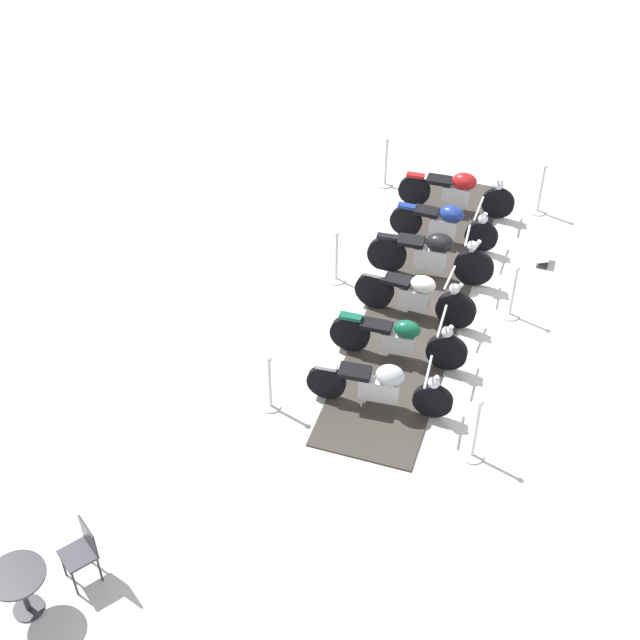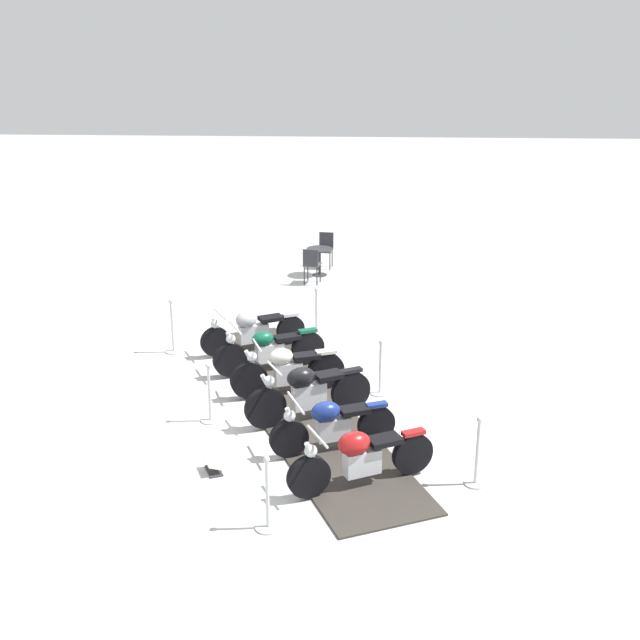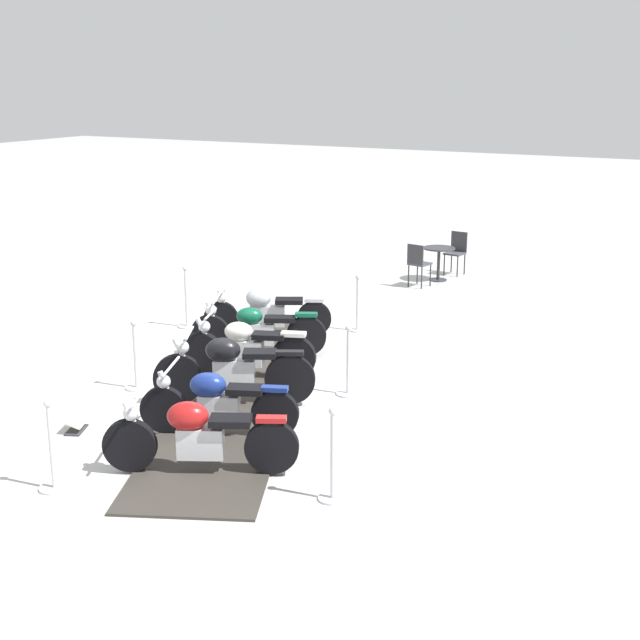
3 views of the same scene
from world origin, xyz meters
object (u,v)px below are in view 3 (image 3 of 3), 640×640
at_px(motorcycle_cream, 246,349).
at_px(stanchion_left_front, 358,311).
at_px(stanchion_right_mid, 136,368).
at_px(stanchion_right_front, 187,308).
at_px(motorcycle_forest, 256,329).
at_px(cafe_chair_near_table, 418,262).
at_px(stanchion_right_rear, 53,462).
at_px(stanchion_left_rear, 333,470).
at_px(motorcycle_maroon, 197,434).
at_px(info_placard, 76,427).
at_px(motorcycle_chrome, 265,310).
at_px(cafe_chair_across_table, 457,250).
at_px(stanchion_left_mid, 348,374).
at_px(motorcycle_black, 231,368).
at_px(motorcycle_navy, 216,401).
at_px(cafe_table, 439,256).

distance_m(motorcycle_cream, stanchion_left_front, 3.17).
bearing_deg(stanchion_right_mid, stanchion_right_front, 113.78).
xyz_separation_m(motorcycle_forest, stanchion_left_front, (0.79, 2.13, -0.10)).
bearing_deg(cafe_chair_near_table, stanchion_right_rear, -167.62).
height_order(stanchion_right_front, stanchion_left_rear, stanchion_right_front).
xyz_separation_m(motorcycle_maroon, info_placard, (-2.15, 0.30, -0.43)).
bearing_deg(motorcycle_cream, stanchion_right_front, -57.60).
bearing_deg(info_placard, motorcycle_chrome, -22.59).
height_order(motorcycle_maroon, stanchion_right_mid, stanchion_right_mid).
bearing_deg(motorcycle_forest, stanchion_right_rear, 70.81).
bearing_deg(cafe_chair_across_table, stanchion_left_front, 8.95).
bearing_deg(stanchion_right_mid, stanchion_left_mid, 23.78).
bearing_deg(stanchion_right_mid, stanchion_left_front, 70.54).
relative_size(motorcycle_chrome, motorcycle_forest, 0.98).
xyz_separation_m(stanchion_right_mid, stanchion_left_rear, (4.18, -1.77, 0.03)).
relative_size(motorcycle_black, motorcycle_navy, 1.06).
bearing_deg(motorcycle_black, cafe_chair_near_table, -114.29).
height_order(stanchion_left_front, stanchion_left_rear, stanchion_left_rear).
relative_size(motorcycle_cream, stanchion_left_rear, 1.88).
bearing_deg(stanchion_left_front, cafe_table, 92.47).
bearing_deg(motorcycle_navy, cafe_chair_across_table, -109.08).
bearing_deg(motorcycle_forest, cafe_table, -121.07).
bearing_deg(cafe_table, stanchion_right_rear, -89.93).
bearing_deg(stanchion_left_front, motorcycle_chrome, -138.20).
bearing_deg(motorcycle_cream, cafe_chair_across_table, -112.30).
bearing_deg(motorcycle_chrome, stanchion_right_front, -23.34).
bearing_deg(cafe_chair_across_table, stanchion_right_mid, -0.39).
distance_m(stanchion_right_rear, stanchion_left_front, 7.31).
relative_size(motorcycle_maroon, stanchion_right_front, 1.83).
bearing_deg(stanchion_left_rear, motorcycle_navy, 158.04).
bearing_deg(cafe_chair_across_table, motorcycle_forest, 2.65).
height_order(stanchion_left_mid, cafe_chair_across_table, stanchion_left_mid).
relative_size(motorcycle_navy, info_placard, 4.57).
distance_m(stanchion_right_mid, info_placard, 1.70).
xyz_separation_m(stanchion_left_mid, stanchion_right_front, (-4.18, 1.77, 0.04)).
bearing_deg(stanchion_right_rear, motorcycle_forest, 96.73).
distance_m(motorcycle_maroon, cafe_table, 10.78).
bearing_deg(motorcycle_navy, motorcycle_forest, -88.89).
xyz_separation_m(stanchion_right_rear, stanchion_left_front, (0.18, 7.30, 0.04)).
bearing_deg(motorcycle_forest, motorcycle_navy, 87.68).
distance_m(stanchion_left_rear, cafe_chair_near_table, 10.19).
bearing_deg(cafe_table, stanchion_left_front, -87.53).
bearing_deg(motorcycle_cream, info_placard, 52.96).
xyz_separation_m(motorcycle_chrome, motorcycle_cream, (0.92, -2.03, -0.01)).
height_order(motorcycle_cream, motorcycle_maroon, motorcycle_cream).
xyz_separation_m(motorcycle_chrome, stanchion_right_rear, (1.07, -6.18, -0.16)).
xyz_separation_m(motorcycle_cream, info_placard, (-0.82, -2.78, -0.42)).
relative_size(motorcycle_maroon, cafe_chair_near_table, 2.21).
bearing_deg(motorcycle_maroon, info_placard, -34.40).
bearing_deg(cafe_chair_near_table, motorcycle_black, -165.19).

